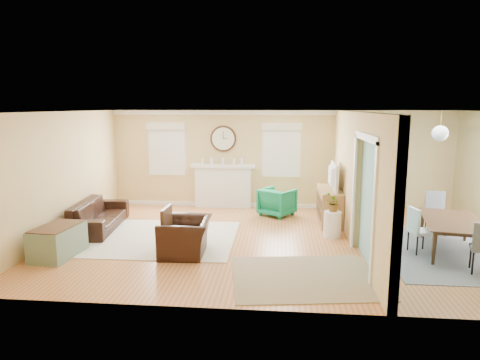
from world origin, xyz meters
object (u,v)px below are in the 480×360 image
object	(u,v)px
credenza	(329,206)
sofa	(98,215)
green_chair	(277,202)
dining_table	(453,236)
eames_chair	(186,237)

from	to	relation	value
credenza	sofa	bearing A→B (deg)	-168.88
green_chair	dining_table	bearing A→B (deg)	176.68
eames_chair	dining_table	xyz separation A→B (m)	(4.95, 0.55, -0.02)
sofa	green_chair	distance (m)	4.26
eames_chair	credenza	xyz separation A→B (m)	(2.88, 2.47, 0.07)
eames_chair	green_chair	distance (m)	3.44
green_chair	dining_table	xyz separation A→B (m)	(3.29, -2.46, -0.03)
sofa	dining_table	bearing A→B (deg)	-103.06
sofa	credenza	size ratio (longest dim) A/B	1.50
sofa	credenza	world-z (taller)	credenza
green_chair	credenza	distance (m)	1.34
credenza	green_chair	bearing A→B (deg)	155.92
green_chair	credenza	world-z (taller)	credenza
sofa	eames_chair	xyz separation A→B (m)	(2.30, -1.45, 0.02)
eames_chair	dining_table	world-z (taller)	eames_chair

